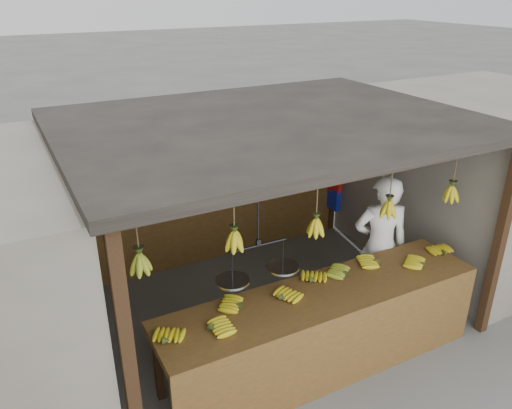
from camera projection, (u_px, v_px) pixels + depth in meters
ground at (267, 309)px, 6.16m from camera, size 80.00×80.00×0.00m
stall at (255, 149)px, 5.62m from camera, size 4.30×3.30×2.40m
neighbor_right at (485, 174)px, 7.23m from camera, size 3.00×3.00×2.30m
counter at (329, 315)px, 4.89m from camera, size 3.48×0.78×0.96m
hanging_bananas at (268, 187)px, 5.50m from camera, size 3.62×2.25×0.39m
balance_scale at (258, 271)px, 4.54m from camera, size 0.82×0.31×0.76m
vendor at (380, 246)px, 5.82m from camera, size 0.76×0.65×1.76m
bag_bundles at (335, 173)px, 7.67m from camera, size 0.08×0.26×1.24m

